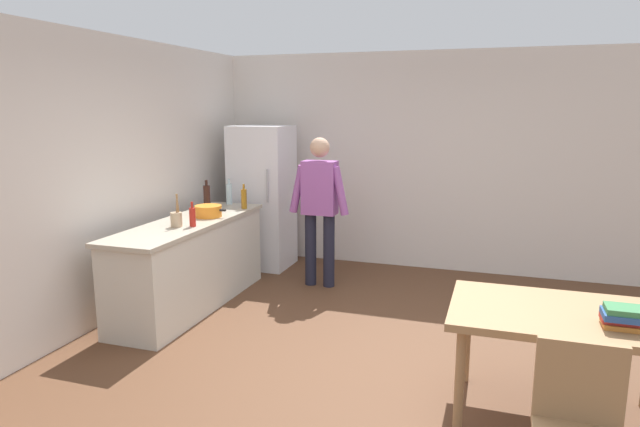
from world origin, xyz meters
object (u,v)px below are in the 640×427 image
Objects in this scene: bottle_sauce_red at (192,217)px; book_stack at (624,317)px; bottle_wine_dark at (207,198)px; bottle_water_clear at (229,194)px; refrigerator at (263,197)px; cooking_pot at (208,211)px; dining_table at (562,323)px; chair at (579,424)px; utensil_jar at (176,219)px; person at (320,202)px; bottle_oil_amber at (244,199)px.

book_stack is (3.53, -1.06, -0.18)m from bottle_sauce_red.
bottle_water_clear is (0.04, 0.45, -0.02)m from bottle_wine_dark.
refrigerator is 4.50× the size of cooking_pot.
bottle_water_clear is (-3.46, 2.11, 0.35)m from dining_table.
bottle_wine_dark is (-0.29, 0.78, 0.05)m from bottle_sauce_red.
utensil_jar is at bearing 162.41° from chair.
cooking_pot is 1.47× the size of book_stack.
dining_table is (3.30, -2.70, -0.23)m from refrigerator.
refrigerator is 1.07m from bottle_wine_dark.
bottle_sauce_red is at bearing -124.39° from person.
chair is at bearing -28.06° from utensil_jar.
bottle_sauce_red is at bearing 163.30° from book_stack.
bottle_water_clear is (-0.16, -0.59, 0.13)m from refrigerator.
refrigerator is 6.60× the size of book_stack.
utensil_jar reaches higher than book_stack.
bottle_wine_dark is (-3.50, 1.66, 0.37)m from dining_table.
dining_table is at bearing -31.31° from bottle_water_clear.
bottle_wine_dark is (-0.20, -1.04, 0.15)m from refrigerator.
person reaches higher than dining_table.
utensil_jar is (-3.36, 0.82, 0.31)m from dining_table.
chair is 4.29m from bottle_oil_amber.
bottle_wine_dark is (-0.15, 0.84, 0.07)m from utensil_jar.
refrigerator reaches higher than person.
refrigerator is at bearing 141.44° from book_stack.
dining_table is at bearing -39.29° from refrigerator.
chair is 2.28× the size of cooking_pot.
bottle_oil_amber reaches higher than dining_table.
bottle_wine_dark is 4.24m from book_stack.
refrigerator is 5.62× the size of utensil_jar.
utensil_jar is 1.07× the size of bottle_water_clear.
person is at bearing 39.65° from cooking_pot.
utensil_jar is 1.14× the size of bottle_oil_amber.
chair is 3.25× the size of bottle_oil_amber.
bottle_water_clear is (-0.10, 1.28, 0.05)m from utensil_jar.
chair is 0.89m from book_stack.
bottle_oil_amber is at bearing -80.45° from refrigerator.
chair is at bearing -29.89° from bottle_sauce_red.
bottle_water_clear is at bearing 148.81° from book_stack.
book_stack is at bearing -29.83° from dining_table.
dining_table is 4.37× the size of utensil_jar.
bottle_water_clear is at bearing 148.69° from dining_table.
dining_table is 5.00× the size of bottle_oil_amber.
bottle_sauce_red is 3.68m from book_stack.
person reaches higher than cooking_pot.
book_stack is at bearing -38.56° from refrigerator.
bottle_oil_amber is (0.14, -0.81, 0.12)m from refrigerator.
cooking_pot is at bearing -140.35° from person.
bottle_oil_amber is at bearing -162.46° from person.
dining_table is at bearing -30.85° from bottle_oil_amber.
bottle_sauce_red is at bearing -93.00° from bottle_oil_amber.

